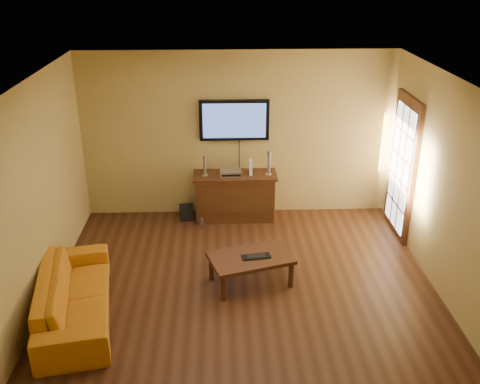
{
  "coord_description": "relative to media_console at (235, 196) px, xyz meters",
  "views": [
    {
      "loc": [
        -0.28,
        -5.73,
        3.99
      ],
      "look_at": [
        -0.03,
        0.8,
        1.1
      ],
      "focal_mm": 40.0,
      "sensor_mm": 36.0,
      "label": 1
    }
  ],
  "objects": [
    {
      "name": "french_door",
      "position": [
        2.51,
        -0.54,
        0.66
      ],
      "size": [
        0.07,
        1.02,
        2.22
      ],
      "color": "#3A1D0D",
      "rests_on": "ground"
    },
    {
      "name": "speaker_left",
      "position": [
        -0.48,
        -0.03,
        0.54
      ],
      "size": [
        0.09,
        0.09,
        0.33
      ],
      "color": "silver",
      "rests_on": "media_console"
    },
    {
      "name": "television",
      "position": [
        0.0,
        0.21,
        1.22
      ],
      "size": [
        1.11,
        0.08,
        0.65
      ],
      "color": "black",
      "rests_on": "ground"
    },
    {
      "name": "bottle",
      "position": [
        -0.54,
        -0.37,
        -0.3
      ],
      "size": [
        0.07,
        0.07,
        0.2
      ],
      "color": "white",
      "rests_on": "ground"
    },
    {
      "name": "av_receiver",
      "position": [
        -0.07,
        -0.02,
        0.42
      ],
      "size": [
        0.34,
        0.25,
        0.08
      ],
      "primitive_type": "cube",
      "rotation": [
        0.0,
        0.0,
        0.01
      ],
      "color": "silver",
      "rests_on": "media_console"
    },
    {
      "name": "keyboard",
      "position": [
        0.22,
        -1.97,
        0.03
      ],
      "size": [
        0.39,
        0.19,
        0.02
      ],
      "color": "black",
      "rests_on": "coffee_table"
    },
    {
      "name": "coffee_table",
      "position": [
        0.15,
        -1.95,
        -0.04
      ],
      "size": [
        1.19,
        0.91,
        0.41
      ],
      "color": "#3A1D0D",
      "rests_on": "ground"
    },
    {
      "name": "speaker_right",
      "position": [
        0.54,
        -0.03,
        0.57
      ],
      "size": [
        0.11,
        0.11,
        0.4
      ],
      "color": "silver",
      "rests_on": "media_console"
    },
    {
      "name": "media_console",
      "position": [
        0.0,
        0.0,
        0.0
      ],
      "size": [
        1.34,
        0.51,
        0.78
      ],
      "color": "#3A1D0D",
      "rests_on": "ground"
    },
    {
      "name": "ground_plane",
      "position": [
        0.06,
        -2.24,
        -0.39
      ],
      "size": [
        5.0,
        5.0,
        0.0
      ],
      "primitive_type": "plane",
      "color": "#361C0F",
      "rests_on": "ground"
    },
    {
      "name": "game_console",
      "position": [
        0.25,
        0.01,
        0.5
      ],
      "size": [
        0.05,
        0.17,
        0.23
      ],
      "primitive_type": "cube",
      "rotation": [
        0.0,
        0.0,
        -0.0
      ],
      "color": "white",
      "rests_on": "media_console"
    },
    {
      "name": "subwoofer",
      "position": [
        -0.8,
        -0.0,
        -0.28
      ],
      "size": [
        0.25,
        0.25,
        0.22
      ],
      "primitive_type": "cube",
      "rotation": [
        0.0,
        0.0,
        0.11
      ],
      "color": "black",
      "rests_on": "ground"
    },
    {
      "name": "room_walls",
      "position": [
        0.06,
        -1.61,
        1.3
      ],
      "size": [
        5.0,
        5.0,
        5.0
      ],
      "color": "tan",
      "rests_on": "ground"
    },
    {
      "name": "sofa",
      "position": [
        -1.99,
        -2.59,
        0.0
      ],
      "size": [
        0.95,
        2.09,
        0.79
      ],
      "primitive_type": "imported",
      "rotation": [
        0.0,
        0.0,
        1.76
      ],
      "color": "#C77816",
      "rests_on": "ground"
    }
  ]
}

